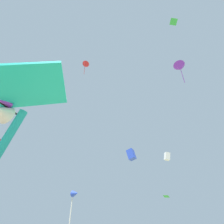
{
  "coord_description": "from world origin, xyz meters",
  "views": [
    {
      "loc": [
        1.88,
        -0.51,
        0.74
      ],
      "look_at": [
        -0.3,
        2.33,
        3.17
      ],
      "focal_mm": 29.13,
      "sensor_mm": 36.0,
      "label": 1
    }
  ],
  "objects_px": {
    "distant_kite_red_overhead_distant": "(85,65)",
    "distant_kite_white_high_left": "(167,156)",
    "distant_kite_green_low_left": "(174,22)",
    "distant_kite_green_far_center": "(166,196)",
    "distant_kite_blue_low_right": "(131,155)",
    "marker_flag": "(74,199)",
    "held_stunt_kite": "(0,98)",
    "distant_kite_purple_high_right": "(180,67)"
  },
  "relations": [
    {
      "from": "held_stunt_kite",
      "to": "distant_kite_white_high_left",
      "type": "bearing_deg",
      "value": 106.29
    },
    {
      "from": "distant_kite_red_overhead_distant",
      "to": "marker_flag",
      "type": "relative_size",
      "value": 1.01
    },
    {
      "from": "distant_kite_blue_low_right",
      "to": "held_stunt_kite",
      "type": "bearing_deg",
      "value": -65.5
    },
    {
      "from": "distant_kite_white_high_left",
      "to": "marker_flag",
      "type": "height_order",
      "value": "distant_kite_white_high_left"
    },
    {
      "from": "distant_kite_blue_low_right",
      "to": "distant_kite_green_low_left",
      "type": "bearing_deg",
      "value": -1.48
    },
    {
      "from": "held_stunt_kite",
      "to": "distant_kite_green_far_center",
      "type": "distance_m",
      "value": 32.93
    },
    {
      "from": "distant_kite_green_far_center",
      "to": "marker_flag",
      "type": "height_order",
      "value": "distant_kite_green_far_center"
    },
    {
      "from": "distant_kite_green_far_center",
      "to": "distant_kite_red_overhead_distant",
      "type": "bearing_deg",
      "value": -90.17
    },
    {
      "from": "distant_kite_green_low_left",
      "to": "marker_flag",
      "type": "bearing_deg",
      "value": -121.26
    },
    {
      "from": "distant_kite_white_high_left",
      "to": "held_stunt_kite",
      "type": "bearing_deg",
      "value": -73.71
    },
    {
      "from": "distant_kite_green_low_left",
      "to": "distant_kite_green_far_center",
      "type": "height_order",
      "value": "distant_kite_green_low_left"
    },
    {
      "from": "distant_kite_white_high_left",
      "to": "distant_kite_green_far_center",
      "type": "height_order",
      "value": "distant_kite_white_high_left"
    },
    {
      "from": "distant_kite_white_high_left",
      "to": "distant_kite_green_far_center",
      "type": "xyz_separation_m",
      "value": [
        -2.85,
        4.23,
        -4.95
      ]
    },
    {
      "from": "distant_kite_white_high_left",
      "to": "distant_kite_green_far_center",
      "type": "bearing_deg",
      "value": 123.97
    },
    {
      "from": "distant_kite_green_far_center",
      "to": "marker_flag",
      "type": "bearing_deg",
      "value": -74.96
    },
    {
      "from": "distant_kite_blue_low_right",
      "to": "distant_kite_purple_high_right",
      "type": "bearing_deg",
      "value": 27.74
    },
    {
      "from": "distant_kite_purple_high_right",
      "to": "distant_kite_white_high_left",
      "type": "xyz_separation_m",
      "value": [
        -7.52,
        11.84,
        -4.9
      ]
    },
    {
      "from": "marker_flag",
      "to": "distant_kite_red_overhead_distant",
      "type": "bearing_deg",
      "value": 141.1
    },
    {
      "from": "marker_flag",
      "to": "distant_kite_white_high_left",
      "type": "bearing_deg",
      "value": 100.83
    },
    {
      "from": "distant_kite_white_high_left",
      "to": "marker_flag",
      "type": "distance_m",
      "value": 24.32
    },
    {
      "from": "distant_kite_white_high_left",
      "to": "distant_kite_green_far_center",
      "type": "distance_m",
      "value": 7.11
    },
    {
      "from": "held_stunt_kite",
      "to": "distant_kite_white_high_left",
      "type": "distance_m",
      "value": 29.19
    },
    {
      "from": "distant_kite_red_overhead_distant",
      "to": "distant_kite_blue_low_right",
      "type": "bearing_deg",
      "value": 18.86
    },
    {
      "from": "held_stunt_kite",
      "to": "distant_kite_purple_high_right",
      "type": "height_order",
      "value": "distant_kite_purple_high_right"
    },
    {
      "from": "distant_kite_purple_high_right",
      "to": "distant_kite_blue_low_right",
      "type": "bearing_deg",
      "value": -152.26
    },
    {
      "from": "distant_kite_blue_low_right",
      "to": "distant_kite_purple_high_right",
      "type": "xyz_separation_m",
      "value": [
        5.24,
        2.75,
        9.57
      ]
    },
    {
      "from": "distant_kite_green_far_center",
      "to": "held_stunt_kite",
      "type": "bearing_deg",
      "value": -71.0
    },
    {
      "from": "distant_kite_blue_low_right",
      "to": "distant_kite_red_overhead_distant",
      "type": "height_order",
      "value": "distant_kite_red_overhead_distant"
    },
    {
      "from": "distant_kite_blue_low_right",
      "to": "distant_kite_red_overhead_distant",
      "type": "relative_size",
      "value": 0.44
    },
    {
      "from": "distant_kite_blue_low_right",
      "to": "distant_kite_green_far_center",
      "type": "distance_m",
      "value": 19.51
    },
    {
      "from": "held_stunt_kite",
      "to": "marker_flag",
      "type": "relative_size",
      "value": 0.82
    },
    {
      "from": "distant_kite_purple_high_right",
      "to": "distant_kite_green_far_center",
      "type": "height_order",
      "value": "distant_kite_purple_high_right"
    },
    {
      "from": "distant_kite_red_overhead_distant",
      "to": "distant_kite_white_high_left",
      "type": "distance_m",
      "value": 18.64
    },
    {
      "from": "distant_kite_white_high_left",
      "to": "distant_kite_blue_low_right",
      "type": "bearing_deg",
      "value": -81.09
    },
    {
      "from": "distant_kite_red_overhead_distant",
      "to": "distant_kite_purple_high_right",
      "type": "bearing_deg",
      "value": 23.46
    },
    {
      "from": "distant_kite_blue_low_right",
      "to": "distant_kite_green_far_center",
      "type": "xyz_separation_m",
      "value": [
        -5.14,
        18.82,
        -0.28
      ]
    },
    {
      "from": "held_stunt_kite",
      "to": "distant_kite_purple_high_right",
      "type": "relative_size",
      "value": 0.62
    },
    {
      "from": "marker_flag",
      "to": "distant_kite_green_low_left",
      "type": "bearing_deg",
      "value": 58.74
    },
    {
      "from": "distant_kite_white_high_left",
      "to": "distant_kite_green_low_left",
      "type": "bearing_deg",
      "value": -59.46
    },
    {
      "from": "distant_kite_red_overhead_distant",
      "to": "distant_kite_green_low_left",
      "type": "xyz_separation_m",
      "value": [
        11.62,
        1.61,
        0.21
      ]
    },
    {
      "from": "distant_kite_blue_low_right",
      "to": "distant_kite_white_high_left",
      "type": "distance_m",
      "value": 15.5
    },
    {
      "from": "held_stunt_kite",
      "to": "distant_kite_blue_low_right",
      "type": "height_order",
      "value": "distant_kite_blue_low_right"
    }
  ]
}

